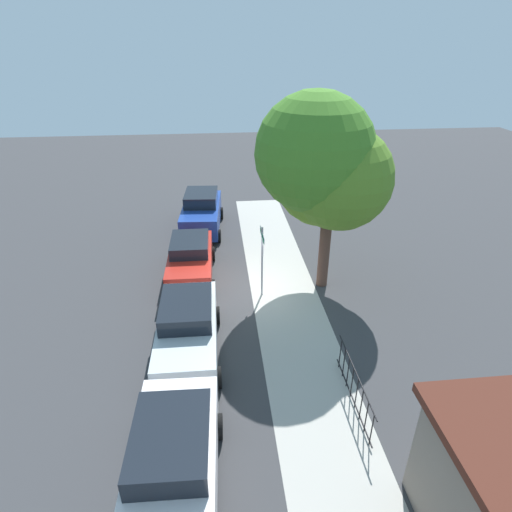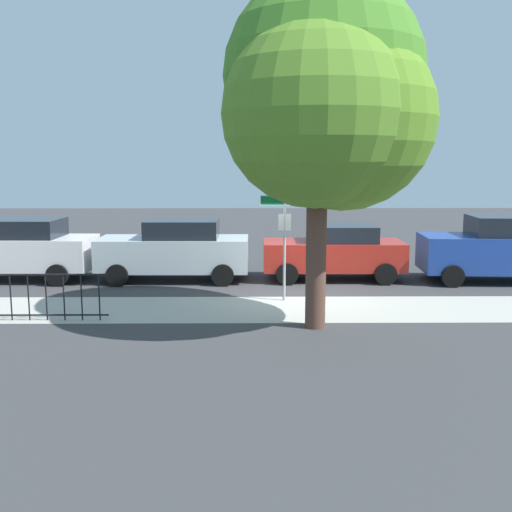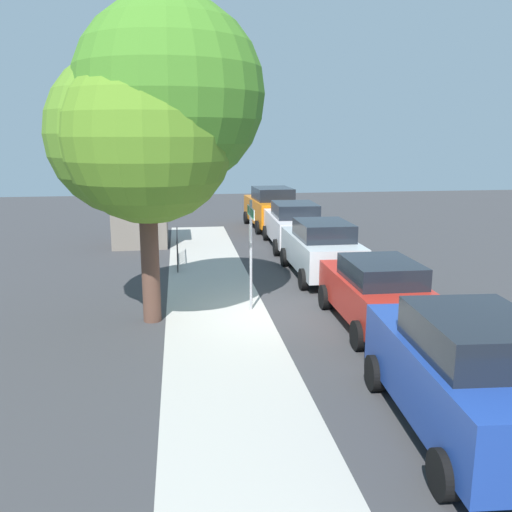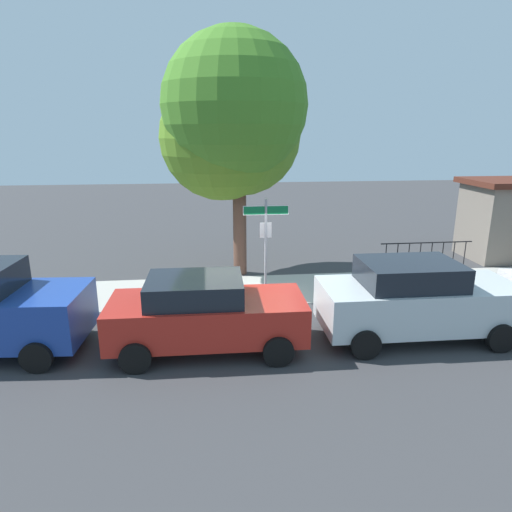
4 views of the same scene
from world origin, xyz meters
TOP-DOWN VIEW (x-y plane):
  - ground_plane at (0.00, 0.00)m, footprint 60.00×60.00m
  - sidewalk_strip at (2.00, 1.30)m, footprint 24.00×2.60m
  - street_sign at (0.43, 0.40)m, footprint 1.24×0.07m
  - shade_tree at (-0.30, 2.74)m, footprint 4.43×4.98m
  - car_blue at (-6.05, -1.98)m, footprint 4.48×2.27m
  - car_red at (-1.25, -2.38)m, footprint 4.21×2.00m
  - car_silver at (3.55, -2.29)m, footprint 4.46×2.03m
  - car_white at (8.35, -2.41)m, footprint 4.74×2.18m
  - iron_fence at (6.09, 2.30)m, footprint 3.17×0.04m

SIDE VIEW (x-z plane):
  - ground_plane at x=0.00m, z-range 0.00..0.00m
  - sidewalk_strip at x=2.00m, z-range 0.00..0.00m
  - iron_fence at x=6.09m, z-range 0.02..1.09m
  - car_red at x=-1.25m, z-range 0.02..1.67m
  - car_silver at x=3.55m, z-range 0.01..1.84m
  - car_white at x=8.35m, z-range 0.01..1.86m
  - car_blue at x=-6.05m, z-range 0.00..1.96m
  - street_sign at x=0.43m, z-range 0.54..3.42m
  - shade_tree at x=-0.30m, z-range 1.07..8.58m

